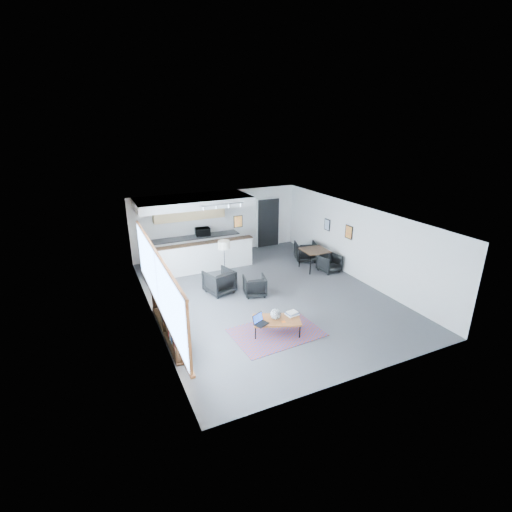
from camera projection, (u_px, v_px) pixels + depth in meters
name	position (u px, v px, depth m)	size (l,w,h in m)	color
room	(266.00, 257.00, 11.43)	(7.02, 9.02, 2.62)	#464649
window	(158.00, 282.00, 9.24)	(0.10, 5.95, 1.66)	#8CBFFF
console	(169.00, 323.00, 9.56)	(0.35, 3.00, 0.80)	#321F11
kitchenette	(194.00, 229.00, 14.08)	(4.20, 1.96, 2.60)	white
doorway	(268.00, 222.00, 16.18)	(1.10, 0.12, 2.15)	black
track_light	(222.00, 205.00, 12.64)	(1.60, 0.07, 0.15)	silver
wall_art_lower	(349.00, 232.00, 13.05)	(0.03, 0.38, 0.48)	black
wall_art_upper	(327.00, 225.00, 14.18)	(0.03, 0.34, 0.44)	black
kilim_rug	(276.00, 332.00, 9.74)	(2.36, 1.68, 0.01)	#542F42
coffee_table	(277.00, 320.00, 9.62)	(1.38, 1.07, 0.40)	brown
laptop	(260.00, 321.00, 9.39)	(0.43, 0.40, 0.25)	black
ceramic_pot	(276.00, 314.00, 9.58)	(0.28, 0.28, 0.28)	gray
book_stack	(292.00, 313.00, 9.81)	(0.35, 0.29, 0.10)	silver
coaster	(283.00, 322.00, 9.48)	(0.11, 0.11, 0.01)	#E5590C
armchair_left	(219.00, 280.00, 11.89)	(0.82, 0.77, 0.84)	black
armchair_right	(255.00, 285.00, 11.75)	(0.68, 0.63, 0.70)	black
floor_lamp	(224.00, 246.00, 12.60)	(0.51, 0.51, 1.42)	black
dining_table	(315.00, 251.00, 13.69)	(0.94, 0.94, 0.76)	#321F11
dining_chair_near	(329.00, 264.00, 13.61)	(0.59, 0.55, 0.60)	black
dining_chair_far	(305.00, 252.00, 14.68)	(0.68, 0.64, 0.70)	black
microwave	(203.00, 231.00, 14.72)	(0.57, 0.31, 0.38)	black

